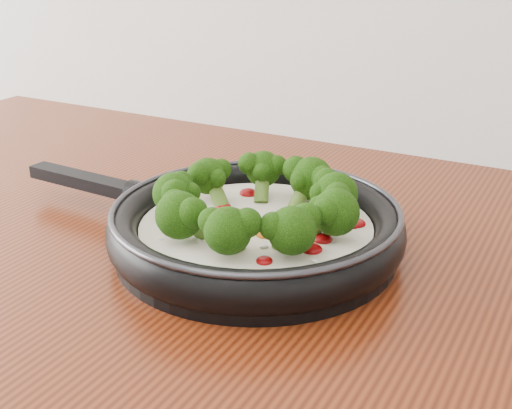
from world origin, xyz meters
The scene contains 1 object.
skillet centered at (-0.07, 1.11, 0.93)m, with size 0.45×0.30×0.08m.
Camera 1 is at (0.21, 0.60, 1.19)m, focal length 46.49 mm.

